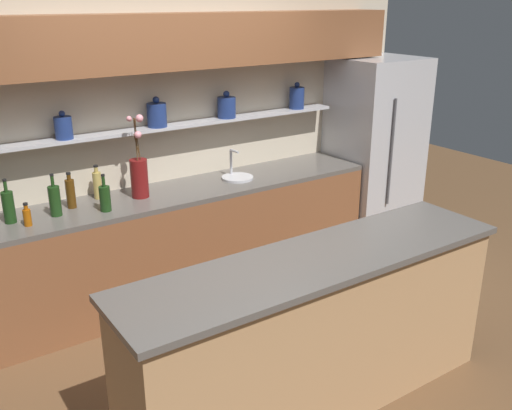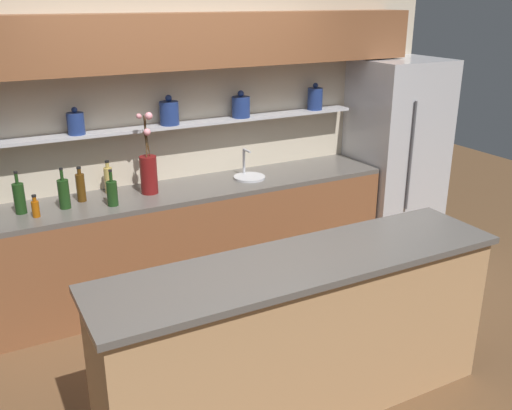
# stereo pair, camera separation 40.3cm
# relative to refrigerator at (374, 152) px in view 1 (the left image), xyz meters

# --- Properties ---
(ground_plane) EXTENTS (12.00, 12.00, 0.00)m
(ground_plane) POSITION_rel_refrigerator_xyz_m (-2.19, -1.20, -0.93)
(ground_plane) COLOR brown
(back_wall_unit) EXTENTS (5.20, 0.44, 2.60)m
(back_wall_unit) POSITION_rel_refrigerator_xyz_m (-2.19, 0.33, 0.62)
(back_wall_unit) COLOR beige
(back_wall_unit) RESTS_ON ground_plane
(back_counter_unit) EXTENTS (3.68, 0.62, 0.92)m
(back_counter_unit) POSITION_rel_refrigerator_xyz_m (-2.27, 0.04, -0.47)
(back_counter_unit) COLOR brown
(back_counter_unit) RESTS_ON ground_plane
(island_counter) EXTENTS (2.47, 0.61, 1.02)m
(island_counter) POSITION_rel_refrigerator_xyz_m (-2.19, -1.74, -0.42)
(island_counter) COLOR tan
(island_counter) RESTS_ON ground_plane
(refrigerator) EXTENTS (0.82, 0.73, 1.87)m
(refrigerator) POSITION_rel_refrigerator_xyz_m (0.00, 0.00, 0.00)
(refrigerator) COLOR #B7B7BC
(refrigerator) RESTS_ON ground_plane
(flower_vase) EXTENTS (0.14, 0.14, 0.67)m
(flower_vase) POSITION_rel_refrigerator_xyz_m (-2.51, 0.07, 0.18)
(flower_vase) COLOR maroon
(flower_vase) RESTS_ON back_counter_unit
(sink_fixture) EXTENTS (0.28, 0.28, 0.25)m
(sink_fixture) POSITION_rel_refrigerator_xyz_m (-1.62, 0.05, 0.01)
(sink_fixture) COLOR #B7B7BC
(sink_fixture) RESTS_ON back_counter_unit
(bottle_wine_0) EXTENTS (0.08, 0.08, 0.28)m
(bottle_wine_0) POSITION_rel_refrigerator_xyz_m (-2.85, -0.08, 0.09)
(bottle_wine_0) COLOR #193814
(bottle_wine_0) RESTS_ON back_counter_unit
(bottle_sauce_1) EXTENTS (0.05, 0.05, 0.17)m
(bottle_sauce_1) POSITION_rel_refrigerator_xyz_m (-3.40, -0.06, 0.05)
(bottle_sauce_1) COLOR #9E4C0A
(bottle_sauce_1) RESTS_ON back_counter_unit
(bottle_spirit_2) EXTENTS (0.07, 0.07, 0.27)m
(bottle_spirit_2) POSITION_rel_refrigerator_xyz_m (-2.80, 0.22, 0.10)
(bottle_spirit_2) COLOR tan
(bottle_spirit_2) RESTS_ON back_counter_unit
(bottle_wine_5) EXTENTS (0.08, 0.08, 0.31)m
(bottle_wine_5) POSITION_rel_refrigerator_xyz_m (-3.18, 0.03, 0.10)
(bottle_wine_5) COLOR #193814
(bottle_wine_5) RESTS_ON back_counter_unit
(bottle_wine_6) EXTENTS (0.08, 0.08, 0.32)m
(bottle_wine_6) POSITION_rel_refrigerator_xyz_m (-3.49, 0.07, 0.11)
(bottle_wine_6) COLOR #193814
(bottle_wine_6) RESTS_ON back_counter_unit
(bottle_spirit_7) EXTENTS (0.07, 0.07, 0.28)m
(bottle_spirit_7) POSITION_rel_refrigerator_xyz_m (-3.04, 0.13, 0.10)
(bottle_spirit_7) COLOR #4C2D0C
(bottle_spirit_7) RESTS_ON back_counter_unit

